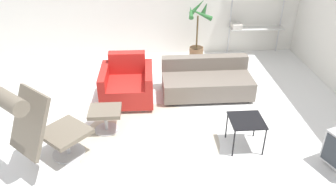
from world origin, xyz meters
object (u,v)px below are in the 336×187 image
object	(u,v)px
armchair_red	(127,85)
couch_low	(206,82)
lounge_chair	(38,122)
potted_plant	(197,39)
ottoman	(105,115)
side_table	(246,122)

from	to	relation	value
armchair_red	couch_low	xyz separation A→B (m)	(1.40, 0.14, -0.05)
armchair_red	couch_low	bearing A→B (deg)	-173.67
lounge_chair	potted_plant	size ratio (longest dim) A/B	0.91
ottoman	couch_low	xyz separation A→B (m)	(1.69, 1.02, -0.04)
side_table	potted_plant	size ratio (longest dim) A/B	0.34
couch_low	lounge_chair	bearing A→B (deg)	36.54
lounge_chair	armchair_red	size ratio (longest dim) A/B	1.38
armchair_red	potted_plant	size ratio (longest dim) A/B	0.66
armchair_red	potted_plant	xyz separation A→B (m)	(1.43, 1.57, 0.22)
lounge_chair	couch_low	bearing A→B (deg)	78.95
ottoman	side_table	xyz separation A→B (m)	(1.97, -0.52, 0.13)
lounge_chair	ottoman	world-z (taller)	lounge_chair
armchair_red	side_table	xyz separation A→B (m)	(1.68, -1.39, 0.12)
armchair_red	couch_low	world-z (taller)	armchair_red
couch_low	side_table	distance (m)	1.57
lounge_chair	armchair_red	bearing A→B (deg)	101.28
potted_plant	side_table	bearing A→B (deg)	-85.28
couch_low	potted_plant	size ratio (longest dim) A/B	1.17
ottoman	potted_plant	bearing A→B (deg)	54.86
armchair_red	side_table	world-z (taller)	armchair_red
ottoman	couch_low	distance (m)	1.97
ottoman	potted_plant	size ratio (longest dim) A/B	0.35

